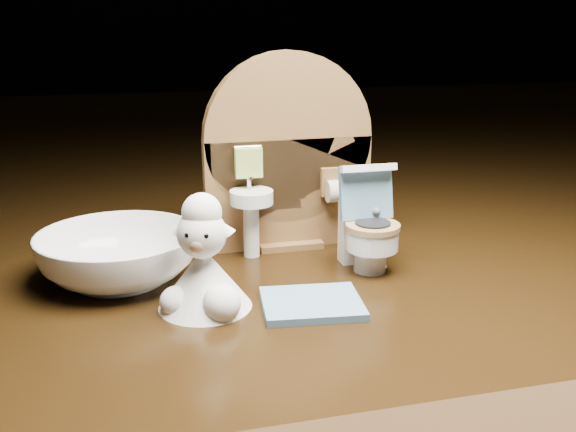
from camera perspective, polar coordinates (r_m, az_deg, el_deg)
name	(u,v)px	position (r m, az deg, el deg)	size (l,w,h in m)	color
backdrop_panel	(287,164)	(0.49, -0.07, 4.66)	(0.13, 0.05, 0.15)	brown
toy_toilet	(367,231)	(0.46, 7.07, -1.29)	(0.04, 0.05, 0.08)	white
bath_mat	(312,303)	(0.40, 2.13, -7.78)	(0.06, 0.05, 0.00)	#5B86A3
toilet_brush	(375,251)	(0.47, 7.71, -3.11)	(0.02, 0.02, 0.04)	white
plush_lamb	(204,269)	(0.40, -7.50, -4.68)	(0.06, 0.06, 0.08)	white
ceramic_bowl	(119,257)	(0.45, -14.83, -3.52)	(0.11, 0.11, 0.03)	white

